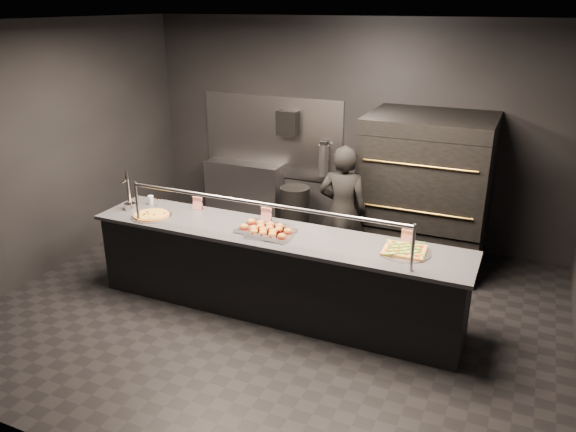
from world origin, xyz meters
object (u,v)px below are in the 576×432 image
at_px(prep_shelf, 244,191).
at_px(worker, 343,211).
at_px(fire_extinguisher, 324,160).
at_px(trash_bin, 295,210).
at_px(slider_tray_b, 271,232).
at_px(square_pizza, 404,251).
at_px(pizza_oven, 426,190).
at_px(service_counter, 274,272).
at_px(slider_tray_a, 262,228).
at_px(round_pizza, 152,215).
at_px(beer_tap, 129,198).
at_px(towel_dispenser, 288,123).

bearing_deg(prep_shelf, worker, -30.47).
xyz_separation_m(prep_shelf, fire_extinguisher, (1.25, 0.08, 0.61)).
distance_m(trash_bin, worker, 1.46).
relative_size(prep_shelf, slider_tray_b, 2.39).
bearing_deg(square_pizza, pizza_oven, 94.90).
bearing_deg(service_counter, trash_bin, 107.51).
distance_m(pizza_oven, slider_tray_a, 2.32).
xyz_separation_m(round_pizza, square_pizza, (2.81, 0.20, 0.00)).
bearing_deg(fire_extinguisher, worker, -60.00).
relative_size(pizza_oven, fire_extinguisher, 3.78).
bearing_deg(round_pizza, worker, 35.72).
xyz_separation_m(fire_extinguisher, slider_tray_a, (0.21, -2.40, -0.11)).
bearing_deg(beer_tap, service_counter, 1.54).
bearing_deg(slider_tray_b, slider_tray_a, 152.30).
xyz_separation_m(service_counter, prep_shelf, (-1.60, 2.32, -0.01)).
height_order(slider_tray_a, slider_tray_b, slider_tray_a).
bearing_deg(square_pizza, prep_shelf, 142.64).
xyz_separation_m(square_pizza, trash_bin, (-2.02, 2.03, -0.59)).
xyz_separation_m(prep_shelf, trash_bin, (0.94, -0.23, -0.10)).
relative_size(towel_dispenser, trash_bin, 0.50).
bearing_deg(pizza_oven, slider_tray_a, -125.18).
height_order(service_counter, slider_tray_b, service_counter).
height_order(slider_tray_a, worker, worker).
bearing_deg(towel_dispenser, fire_extinguisher, 1.04).
height_order(round_pizza, trash_bin, round_pizza).
bearing_deg(slider_tray_a, fire_extinguisher, 95.01).
bearing_deg(prep_shelf, fire_extinguisher, 3.66).
xyz_separation_m(slider_tray_a, slider_tray_b, (0.14, -0.07, -0.00)).
distance_m(towel_dispenser, square_pizza, 3.30).
distance_m(service_counter, pizza_oven, 2.30).
bearing_deg(fire_extinguisher, round_pizza, -113.43).
bearing_deg(round_pizza, prep_shelf, 93.49).
xyz_separation_m(fire_extinguisher, square_pizza, (1.71, -2.34, -0.12)).
bearing_deg(trash_bin, square_pizza, -45.19).
relative_size(round_pizza, worker, 0.28).
bearing_deg(worker, prep_shelf, -37.15).
distance_m(beer_tap, slider_tray_a, 1.68).
distance_m(fire_extinguisher, square_pizza, 2.90).
relative_size(fire_extinguisher, square_pizza, 1.00).
height_order(prep_shelf, fire_extinguisher, fire_extinguisher).
bearing_deg(slider_tray_a, pizza_oven, 54.82).
height_order(beer_tap, trash_bin, beer_tap).
relative_size(prep_shelf, fire_extinguisher, 2.38).
xyz_separation_m(towel_dispenser, square_pizza, (2.26, -2.33, -0.61)).
distance_m(service_counter, trash_bin, 2.20).
relative_size(fire_extinguisher, slider_tray_a, 1.04).
distance_m(fire_extinguisher, round_pizza, 2.77).
bearing_deg(worker, slider_tray_a, 60.00).
height_order(service_counter, round_pizza, service_counter).
distance_m(towel_dispenser, slider_tray_b, 2.69).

